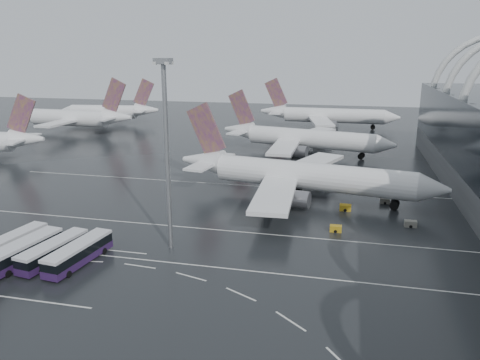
% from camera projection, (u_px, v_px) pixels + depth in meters
% --- Properties ---
extents(ground, '(420.00, 420.00, 0.00)m').
position_uv_depth(ground, '(209.00, 260.00, 69.14)').
color(ground, black).
rests_on(ground, ground).
extents(lane_marking_near, '(120.00, 0.25, 0.01)m').
position_uv_depth(lane_marking_near, '(205.00, 266.00, 67.26)').
color(lane_marking_near, silver).
rests_on(lane_marking_near, ground).
extents(lane_marking_mid, '(120.00, 0.25, 0.01)m').
position_uv_depth(lane_marking_mid, '(229.00, 231.00, 80.40)').
color(lane_marking_mid, silver).
rests_on(lane_marking_mid, ground).
extents(lane_marking_far, '(120.00, 0.25, 0.01)m').
position_uv_depth(lane_marking_far, '(260.00, 186.00, 106.68)').
color(lane_marking_far, silver).
rests_on(lane_marking_far, ground).
extents(bus_bay_line_north, '(28.00, 0.25, 0.01)m').
position_uv_depth(bus_bay_line_north, '(65.00, 246.00, 74.36)').
color(bus_bay_line_north, silver).
rests_on(bus_bay_line_north, ground).
extents(airliner_main, '(56.49, 48.94, 19.17)m').
position_uv_depth(airliner_main, '(299.00, 176.00, 97.13)').
color(airliner_main, white).
rests_on(airliner_main, ground).
extents(airliner_gate_b, '(52.67, 46.60, 18.40)m').
position_uv_depth(airliner_gate_b, '(302.00, 138.00, 139.27)').
color(airliner_gate_b, white).
rests_on(airliner_gate_b, ground).
extents(airliner_gate_c, '(54.41, 50.38, 19.45)m').
position_uv_depth(airliner_gate_c, '(326.00, 116.00, 185.46)').
color(airliner_gate_c, white).
rests_on(airliner_gate_c, ground).
extents(jet_remote_mid, '(47.29, 38.05, 20.65)m').
position_uv_depth(jet_remote_mid, '(76.00, 118.00, 175.37)').
color(jet_remote_mid, white).
rests_on(jet_remote_mid, ground).
extents(jet_remote_far, '(43.39, 35.04, 18.87)m').
position_uv_depth(jet_remote_far, '(110.00, 112.00, 197.47)').
color(jet_remote_far, white).
rests_on(jet_remote_far, ground).
extents(bus_row_near_a, '(4.37, 12.28, 2.96)m').
position_uv_depth(bus_row_near_a, '(13.00, 243.00, 71.25)').
color(bus_row_near_a, '#2D1542').
rests_on(bus_row_near_a, ground).
extents(bus_row_near_b, '(4.87, 13.56, 3.27)m').
position_uv_depth(bus_row_near_b, '(23.00, 252.00, 67.82)').
color(bus_row_near_b, '#2D1542').
rests_on(bus_row_near_b, ground).
extents(bus_row_near_c, '(4.59, 12.55, 3.02)m').
position_uv_depth(bus_row_near_c, '(53.00, 251.00, 68.37)').
color(bus_row_near_c, '#2D1542').
rests_on(bus_row_near_c, ground).
extents(bus_row_near_d, '(4.28, 12.91, 3.12)m').
position_uv_depth(bus_row_near_d, '(79.00, 253.00, 67.58)').
color(bus_row_near_d, '#2D1542').
rests_on(bus_row_near_d, ground).
extents(floodlight_mast, '(2.22, 2.22, 28.94)m').
position_uv_depth(floodlight_mast, '(166.00, 133.00, 68.84)').
color(floodlight_mast, gray).
rests_on(floodlight_mast, ground).
extents(gse_cart_belly_a, '(2.00, 1.18, 1.09)m').
position_uv_depth(gse_cart_belly_a, '(336.00, 229.00, 79.99)').
color(gse_cart_belly_a, '#AD8717').
rests_on(gse_cart_belly_a, ground).
extents(gse_cart_belly_b, '(1.90, 1.12, 1.04)m').
position_uv_depth(gse_cart_belly_b, '(385.00, 201.00, 94.75)').
color(gse_cart_belly_b, slate).
rests_on(gse_cart_belly_b, ground).
extents(gse_cart_belly_d, '(2.07, 1.22, 1.13)m').
position_uv_depth(gse_cart_belly_d, '(411.00, 224.00, 82.15)').
color(gse_cart_belly_d, slate).
rests_on(gse_cart_belly_d, ground).
extents(gse_cart_belly_e, '(2.21, 1.30, 1.20)m').
position_uv_depth(gse_cart_belly_e, '(345.00, 208.00, 90.49)').
color(gse_cart_belly_e, '#AD8717').
rests_on(gse_cart_belly_e, ground).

